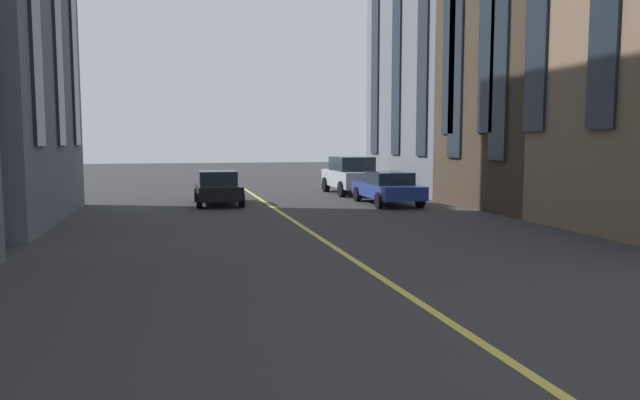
{
  "coord_description": "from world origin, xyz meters",
  "views": [
    {
      "loc": [
        3.72,
        3.86,
        2.62
      ],
      "look_at": [
        16.62,
        0.67,
        1.32
      ],
      "focal_mm": 33.33,
      "sensor_mm": 36.0,
      "label": 1
    }
  ],
  "objects": [
    {
      "name": "car_silver_mid",
      "position": [
        32.49,
        -4.9,
        0.97
      ],
      "size": [
        4.7,
        2.14,
        1.88
      ],
      "color": "#B7BABF",
      "rests_on": "ground_plane"
    },
    {
      "name": "building_right_far",
      "position": [
        29.64,
        -13.37,
        7.03
      ],
      "size": [
        16.71,
        11.86,
        14.06
      ],
      "color": "slate",
      "rests_on": "ground_plane"
    },
    {
      "name": "car_black_parked_b",
      "position": [
        28.95,
        2.05,
        0.7
      ],
      "size": [
        3.9,
        1.89,
        1.4
      ],
      "color": "black",
      "rests_on": "ground_plane"
    },
    {
      "name": "car_blue_far",
      "position": [
        27.22,
        -4.9,
        0.7
      ],
      "size": [
        4.4,
        1.95,
        1.37
      ],
      "color": "navy",
      "rests_on": "ground_plane"
    },
    {
      "name": "lane_centre_line",
      "position": [
        20.0,
        0.0,
        0.0
      ],
      "size": [
        80.0,
        0.16,
        0.01
      ],
      "color": "#D8C64C",
      "rests_on": "ground_plane"
    }
  ]
}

